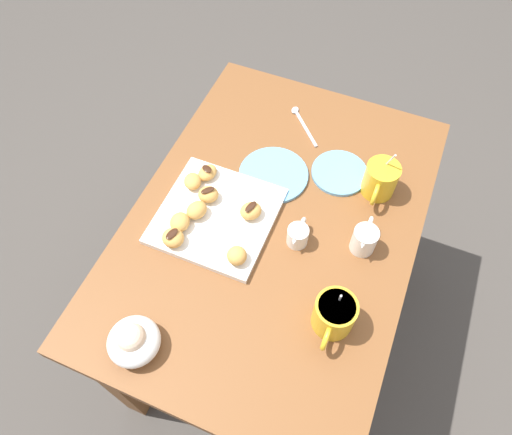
% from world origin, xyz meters
% --- Properties ---
extents(ground_plane, '(8.00, 8.00, 0.00)m').
position_xyz_m(ground_plane, '(0.00, 0.00, 0.00)').
color(ground_plane, '#423D38').
extents(dining_table, '(1.01, 0.71, 0.70)m').
position_xyz_m(dining_table, '(0.00, 0.00, 0.57)').
color(dining_table, brown).
rests_on(dining_table, ground_plane).
extents(pastry_plate_square, '(0.28, 0.28, 0.02)m').
position_xyz_m(pastry_plate_square, '(0.04, -0.14, 0.71)').
color(pastry_plate_square, silver).
rests_on(pastry_plate_square, dining_table).
extents(coffee_mug_mustard_left, '(0.13, 0.09, 0.15)m').
position_xyz_m(coffee_mug_mustard_left, '(-0.19, 0.21, 0.75)').
color(coffee_mug_mustard_left, gold).
rests_on(coffee_mug_mustard_left, dining_table).
extents(coffee_mug_mustard_right, '(0.13, 0.09, 0.14)m').
position_xyz_m(coffee_mug_mustard_right, '(0.20, 0.21, 0.75)').
color(coffee_mug_mustard_right, gold).
rests_on(coffee_mug_mustard_right, dining_table).
extents(cream_pitcher_white, '(0.10, 0.06, 0.07)m').
position_xyz_m(cream_pitcher_white, '(-0.02, 0.22, 0.74)').
color(cream_pitcher_white, silver).
rests_on(cream_pitcher_white, dining_table).
extents(ice_cream_bowl, '(0.11, 0.11, 0.08)m').
position_xyz_m(ice_cream_bowl, '(0.41, -0.16, 0.74)').
color(ice_cream_bowl, silver).
rests_on(ice_cream_bowl, dining_table).
extents(chocolate_sauce_pitcher, '(0.09, 0.05, 0.06)m').
position_xyz_m(chocolate_sauce_pitcher, '(0.03, 0.07, 0.73)').
color(chocolate_sauce_pitcher, silver).
rests_on(chocolate_sauce_pitcher, dining_table).
extents(saucer_sky_left, '(0.19, 0.19, 0.01)m').
position_xyz_m(saucer_sky_left, '(-0.13, -0.05, 0.71)').
color(saucer_sky_left, '#66A8DB').
rests_on(saucer_sky_left, dining_table).
extents(saucer_sky_right, '(0.15, 0.15, 0.01)m').
position_xyz_m(saucer_sky_right, '(-0.21, 0.11, 0.71)').
color(saucer_sky_right, '#66A8DB').
rests_on(saucer_sky_right, dining_table).
extents(loose_spoon_near_saucer, '(0.13, 0.12, 0.01)m').
position_xyz_m(loose_spoon_near_saucer, '(-0.35, -0.05, 0.71)').
color(loose_spoon_near_saucer, silver).
rests_on(loose_spoon_near_saucer, dining_table).
extents(beignet_0, '(0.07, 0.06, 0.03)m').
position_xyz_m(beignet_0, '(-0.02, -0.23, 0.74)').
color(beignet_0, '#D19347').
rests_on(beignet_0, pastry_plate_square).
extents(beignet_1, '(0.07, 0.06, 0.04)m').
position_xyz_m(beignet_1, '(0.06, -0.18, 0.74)').
color(beignet_1, '#D19347').
rests_on(beignet_1, pastry_plate_square).
extents(beignet_2, '(0.07, 0.07, 0.04)m').
position_xyz_m(beignet_2, '(0.01, -0.06, 0.74)').
color(beignet_2, '#D19347').
rests_on(beignet_2, pastry_plate_square).
extents(chocolate_drizzle_2, '(0.04, 0.03, 0.00)m').
position_xyz_m(chocolate_drizzle_2, '(0.01, -0.06, 0.76)').
color(chocolate_drizzle_2, '#381E11').
rests_on(chocolate_drizzle_2, beignet_2).
extents(beignet_3, '(0.07, 0.07, 0.04)m').
position_xyz_m(beignet_3, '(0.01, -0.18, 0.74)').
color(beignet_3, '#D19347').
rests_on(beignet_3, pastry_plate_square).
extents(chocolate_drizzle_3, '(0.04, 0.04, 0.00)m').
position_xyz_m(chocolate_drizzle_3, '(0.01, -0.18, 0.76)').
color(chocolate_drizzle_3, '#381E11').
rests_on(chocolate_drizzle_3, beignet_3).
extents(beignet_4, '(0.06, 0.06, 0.04)m').
position_xyz_m(beignet_4, '(0.11, -0.21, 0.74)').
color(beignet_4, '#D19347').
rests_on(beignet_4, pastry_plate_square).
extents(beignet_5, '(0.07, 0.07, 0.04)m').
position_xyz_m(beignet_5, '(0.14, -0.04, 0.74)').
color(beignet_5, '#D19347').
rests_on(beignet_5, pastry_plate_square).
extents(beignet_6, '(0.07, 0.06, 0.03)m').
position_xyz_m(beignet_6, '(-0.06, -0.21, 0.73)').
color(beignet_6, '#D19347').
rests_on(beignet_6, pastry_plate_square).
extents(chocolate_drizzle_6, '(0.03, 0.04, 0.00)m').
position_xyz_m(chocolate_drizzle_6, '(-0.06, -0.21, 0.75)').
color(chocolate_drizzle_6, '#381E11').
rests_on(chocolate_drizzle_6, beignet_6).
extents(beignet_7, '(0.07, 0.07, 0.04)m').
position_xyz_m(beignet_7, '(0.16, -0.20, 0.74)').
color(beignet_7, '#D19347').
rests_on(beignet_7, pastry_plate_square).
extents(chocolate_drizzle_7, '(0.04, 0.03, 0.00)m').
position_xyz_m(chocolate_drizzle_7, '(0.16, -0.20, 0.76)').
color(chocolate_drizzle_7, '#381E11').
rests_on(chocolate_drizzle_7, beignet_7).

